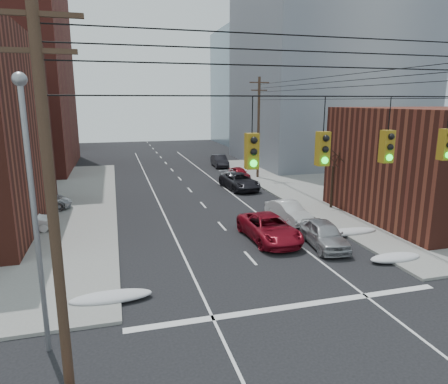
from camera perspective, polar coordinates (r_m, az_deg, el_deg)
sidewalk_ne at (r=49.10m, az=28.57°, el=1.45°), size 40.00×40.00×0.15m
building_brick_far at (r=83.74m, az=-29.10°, el=9.59°), size 22.00×18.00×12.00m
building_office at (r=59.20m, az=14.39°, el=16.39°), size 22.00×20.00×25.00m
building_glass at (r=83.47m, az=6.47°, el=14.53°), size 20.00×18.00×22.00m
utility_pole_left at (r=10.95m, az=-23.32°, el=-2.39°), size 2.20×0.28×11.00m
utility_pole_far at (r=44.35m, az=4.95°, el=9.35°), size 2.20×0.28×11.00m
traffic_signals at (r=12.67m, az=18.34°, el=6.33°), size 17.00×0.42×2.02m
street_light at (r=14.05m, az=-25.71°, el=-0.45°), size 0.44×0.44×9.32m
bare_tree at (r=32.65m, az=15.20°, el=1.56°), size 2.09×2.20×4.93m
snow_nw at (r=18.45m, az=-15.81°, el=-14.23°), size 3.50×1.08×0.42m
snow_ne at (r=23.71m, az=23.26°, el=-8.61°), size 3.00×1.08×0.42m
snow_east_far at (r=27.12m, az=17.36°, el=-5.47°), size 4.00×1.08×0.42m
red_pickup at (r=24.98m, az=6.47°, el=-5.14°), size 2.82×5.73×1.56m
parked_car_a at (r=24.46m, az=14.13°, el=-5.87°), size 2.39×4.74×1.55m
parked_car_b at (r=28.98m, az=9.18°, el=-2.80°), size 2.06×4.54×1.44m
parked_car_c at (r=39.16m, az=2.23°, el=1.54°), size 3.11×5.83×1.56m
parked_car_d at (r=41.06m, az=1.40°, el=1.89°), size 2.36×4.69×1.31m
parked_car_e at (r=44.51m, az=2.17°, el=2.73°), size 1.86×3.89×1.28m
parked_car_f at (r=52.55m, az=-0.64°, el=4.46°), size 1.92×4.82×1.56m
lot_car_a at (r=29.09m, az=-26.37°, el=-3.84°), size 3.83×1.41×1.25m
lot_car_b at (r=34.04m, az=-25.07°, el=-1.32°), size 5.32×3.24×1.38m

